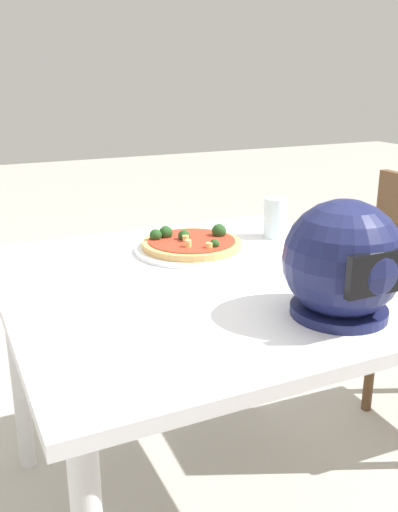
{
  "coord_description": "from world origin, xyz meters",
  "views": [
    {
      "loc": [
        0.57,
        1.15,
        1.2
      ],
      "look_at": [
        -0.03,
        -0.1,
        0.74
      ],
      "focal_mm": 39.06,
      "sensor_mm": 36.0,
      "label": 1
    }
  ],
  "objects": [
    {
      "name": "drinking_glass",
      "position": [
        -0.34,
        -0.23,
        0.78
      ],
      "size": [
        0.07,
        0.07,
        0.12
      ],
      "primitive_type": "cylinder",
      "color": "silver",
      "rests_on": "dining_table"
    },
    {
      "name": "pizza",
      "position": [
        -0.05,
        -0.21,
        0.75
      ],
      "size": [
        0.28,
        0.28,
        0.05
      ],
      "color": "tan",
      "rests_on": "pizza_plate"
    },
    {
      "name": "motorcycle_helmet",
      "position": [
        -0.15,
        0.32,
        0.84
      ],
      "size": [
        0.24,
        0.24,
        0.24
      ],
      "color": "#191E4C",
      "rests_on": "dining_table"
    },
    {
      "name": "pizza_plate",
      "position": [
        -0.05,
        -0.21,
        0.73
      ],
      "size": [
        0.32,
        0.32,
        0.01
      ],
      "primitive_type": "cylinder",
      "color": "white",
      "rests_on": "dining_table"
    },
    {
      "name": "dining_table",
      "position": [
        0.0,
        0.0,
        0.64
      ],
      "size": [
        0.97,
        0.99,
        0.72
      ],
      "color": "white",
      "rests_on": "ground"
    }
  ]
}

